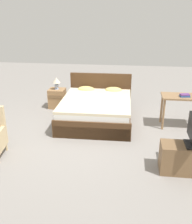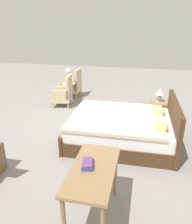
{
  "view_description": "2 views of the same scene",
  "coord_description": "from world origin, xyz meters",
  "px_view_note": "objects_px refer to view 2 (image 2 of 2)",
  "views": [
    {
      "loc": [
        0.97,
        -5.09,
        2.57
      ],
      "look_at": [
        0.31,
        -0.04,
        0.59
      ],
      "focal_mm": 42.0,
      "sensor_mm": 36.0,
      "label": 1
    },
    {
      "loc": [
        4.3,
        1.27,
        2.34
      ],
      "look_at": [
        0.15,
        0.34,
        0.59
      ],
      "focal_mm": 35.0,
      "sensor_mm": 36.0,
      "label": 2
    }
  ],
  "objects_px": {
    "armchair_by_window_left": "(74,86)",
    "armchair_by_window_right": "(64,94)",
    "flower_vase": "(68,74)",
    "bed": "(123,129)",
    "book_stack": "(88,164)",
    "nightstand": "(158,111)",
    "table_lamp": "(160,93)",
    "side_table": "(69,90)",
    "vanity_desk": "(93,176)"
  },
  "relations": [
    {
      "from": "armchair_by_window_left",
      "to": "armchair_by_window_right",
      "type": "bearing_deg",
      "value": -0.03
    },
    {
      "from": "bed",
      "to": "table_lamp",
      "type": "bearing_deg",
      "value": 148.26
    },
    {
      "from": "armchair_by_window_right",
      "to": "table_lamp",
      "type": "distance_m",
      "value": 2.79
    },
    {
      "from": "side_table",
      "to": "nightstand",
      "type": "distance_m",
      "value": 2.89
    },
    {
      "from": "nightstand",
      "to": "vanity_desk",
      "type": "xyz_separation_m",
      "value": [
        3.25,
        -0.91,
        0.38
      ]
    },
    {
      "from": "bed",
      "to": "vanity_desk",
      "type": "xyz_separation_m",
      "value": [
        2.04,
        -0.16,
        0.35
      ]
    },
    {
      "from": "flower_vase",
      "to": "nightstand",
      "type": "xyz_separation_m",
      "value": [
        1.02,
        2.7,
        -0.6
      ]
    },
    {
      "from": "side_table",
      "to": "vanity_desk",
      "type": "distance_m",
      "value": 4.64
    },
    {
      "from": "bed",
      "to": "book_stack",
      "type": "distance_m",
      "value": 2.09
    },
    {
      "from": "armchair_by_window_left",
      "to": "armchair_by_window_right",
      "type": "relative_size",
      "value": 1.0
    },
    {
      "from": "armchair_by_window_left",
      "to": "armchair_by_window_right",
      "type": "distance_m",
      "value": 0.94
    },
    {
      "from": "side_table",
      "to": "table_lamp",
      "type": "relative_size",
      "value": 1.75
    },
    {
      "from": "nightstand",
      "to": "vanity_desk",
      "type": "height_order",
      "value": "vanity_desk"
    },
    {
      "from": "table_lamp",
      "to": "nightstand",
      "type": "bearing_deg",
      "value": -90.0
    },
    {
      "from": "bed",
      "to": "book_stack",
      "type": "relative_size",
      "value": 9.49
    },
    {
      "from": "flower_vase",
      "to": "table_lamp",
      "type": "xyz_separation_m",
      "value": [
        1.02,
        2.7,
        -0.12
      ]
    },
    {
      "from": "armchair_by_window_left",
      "to": "flower_vase",
      "type": "bearing_deg",
      "value": 1.16
    },
    {
      "from": "armchair_by_window_right",
      "to": "nightstand",
      "type": "distance_m",
      "value": 2.76
    },
    {
      "from": "flower_vase",
      "to": "side_table",
      "type": "bearing_deg",
      "value": 0.0
    },
    {
      "from": "armchair_by_window_left",
      "to": "armchair_by_window_right",
      "type": "height_order",
      "value": "same"
    },
    {
      "from": "bed",
      "to": "book_stack",
      "type": "height_order",
      "value": "bed"
    },
    {
      "from": "bed",
      "to": "vanity_desk",
      "type": "relative_size",
      "value": 2.07
    },
    {
      "from": "table_lamp",
      "to": "vanity_desk",
      "type": "xyz_separation_m",
      "value": [
        3.25,
        -0.91,
        -0.1
      ]
    },
    {
      "from": "bed",
      "to": "armchair_by_window_right",
      "type": "bearing_deg",
      "value": -132.07
    },
    {
      "from": "nightstand",
      "to": "table_lamp",
      "type": "bearing_deg",
      "value": 90.0
    },
    {
      "from": "side_table",
      "to": "book_stack",
      "type": "relative_size",
      "value": 2.55
    },
    {
      "from": "side_table",
      "to": "flower_vase",
      "type": "relative_size",
      "value": 1.21
    },
    {
      "from": "armchair_by_window_right",
      "to": "armchair_by_window_left",
      "type": "bearing_deg",
      "value": 179.97
    },
    {
      "from": "side_table",
      "to": "table_lamp",
      "type": "distance_m",
      "value": 2.91
    },
    {
      "from": "bed",
      "to": "table_lamp",
      "type": "height_order",
      "value": "bed"
    },
    {
      "from": "side_table",
      "to": "bed",
      "type": "bearing_deg",
      "value": 41.06
    },
    {
      "from": "armchair_by_window_right",
      "to": "nightstand",
      "type": "bearing_deg",
      "value": 78.45
    },
    {
      "from": "armchair_by_window_right",
      "to": "book_stack",
      "type": "height_order",
      "value": "armchair_by_window_right"
    },
    {
      "from": "vanity_desk",
      "to": "bed",
      "type": "bearing_deg",
      "value": 175.64
    },
    {
      "from": "armchair_by_window_right",
      "to": "side_table",
      "type": "bearing_deg",
      "value": 178.76
    },
    {
      "from": "nightstand",
      "to": "armchair_by_window_left",
      "type": "bearing_deg",
      "value": -118.95
    },
    {
      "from": "armchair_by_window_right",
      "to": "side_table",
      "type": "height_order",
      "value": "armchair_by_window_right"
    },
    {
      "from": "flower_vase",
      "to": "vanity_desk",
      "type": "xyz_separation_m",
      "value": [
        4.27,
        1.79,
        -0.22
      ]
    },
    {
      "from": "bed",
      "to": "nightstand",
      "type": "bearing_deg",
      "value": 148.28
    },
    {
      "from": "table_lamp",
      "to": "bed",
      "type": "bearing_deg",
      "value": -31.74
    },
    {
      "from": "armchair_by_window_left",
      "to": "vanity_desk",
      "type": "height_order",
      "value": "armchair_by_window_left"
    },
    {
      "from": "armchair_by_window_left",
      "to": "side_table",
      "type": "relative_size",
      "value": 1.6
    },
    {
      "from": "armchair_by_window_left",
      "to": "side_table",
      "type": "height_order",
      "value": "armchair_by_window_left"
    },
    {
      "from": "bed",
      "to": "armchair_by_window_left",
      "type": "relative_size",
      "value": 2.33
    },
    {
      "from": "bed",
      "to": "side_table",
      "type": "bearing_deg",
      "value": -138.94
    },
    {
      "from": "armchair_by_window_right",
      "to": "nightstand",
      "type": "xyz_separation_m",
      "value": [
        0.55,
        2.71,
        -0.11
      ]
    },
    {
      "from": "side_table",
      "to": "book_stack",
      "type": "height_order",
      "value": "book_stack"
    },
    {
      "from": "bed",
      "to": "table_lamp",
      "type": "distance_m",
      "value": 1.5
    },
    {
      "from": "table_lamp",
      "to": "armchair_by_window_right",
      "type": "bearing_deg",
      "value": -101.54
    },
    {
      "from": "armchair_by_window_right",
      "to": "book_stack",
      "type": "bearing_deg",
      "value": 24.6
    }
  ]
}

